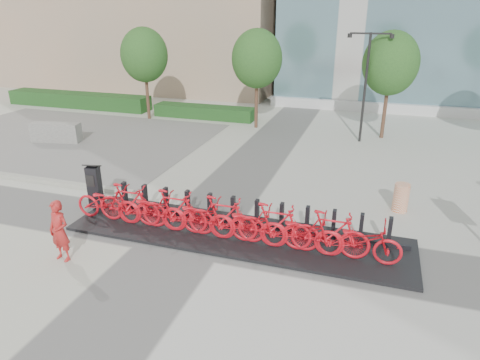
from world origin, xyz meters
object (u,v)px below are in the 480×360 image
(bike_0, at_px, (108,203))
(worker_red, at_px, (59,231))
(construction_barrel, at_px, (401,198))
(kiosk, at_px, (94,186))
(jersey_barrier, at_px, (56,133))

(bike_0, relative_size, worker_red, 1.29)
(bike_0, height_order, construction_barrel, bike_0)
(bike_0, height_order, worker_red, worker_red)
(bike_0, relative_size, construction_barrel, 2.27)
(kiosk, bearing_deg, bike_0, -46.02)
(bike_0, height_order, kiosk, kiosk)
(kiosk, height_order, construction_barrel, kiosk)
(kiosk, relative_size, worker_red, 0.91)
(worker_red, bearing_deg, construction_barrel, 42.18)
(bike_0, xyz_separation_m, kiosk, (-0.92, 0.68, 0.16))
(bike_0, relative_size, kiosk, 1.42)
(jersey_barrier, bearing_deg, kiosk, -54.06)
(kiosk, xyz_separation_m, jersey_barrier, (-6.36, 5.79, -0.33))
(kiosk, xyz_separation_m, worker_red, (1.00, -2.83, 0.02))
(bike_0, distance_m, kiosk, 1.15)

